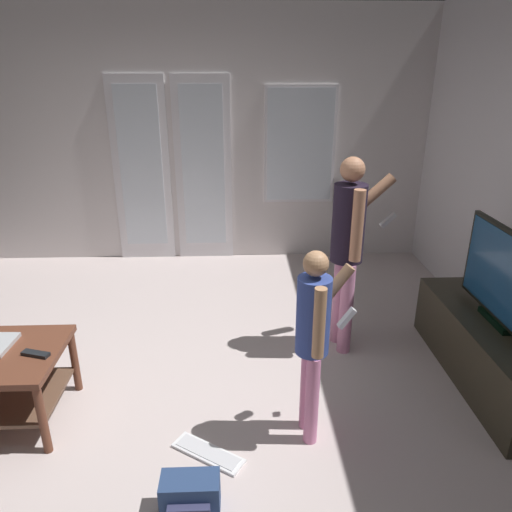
{
  "coord_description": "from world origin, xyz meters",
  "views": [
    {
      "loc": [
        0.55,
        -2.54,
        2.07
      ],
      "look_at": [
        0.66,
        0.14,
        1.01
      ],
      "focal_mm": 33.35,
      "sensor_mm": 36.0,
      "label": 1
    }
  ],
  "objects_px": {
    "dvd_remote_slim": "(36,354)",
    "backpack": "(190,497)",
    "tv_stand": "(489,351)",
    "flat_screen_tv": "(504,278)",
    "person_adult": "(349,239)",
    "loose_keyboard": "(208,453)",
    "person_child": "(314,331)"
  },
  "relations": [
    {
      "from": "dvd_remote_slim",
      "to": "backpack",
      "type": "bearing_deg",
      "value": -18.84
    },
    {
      "from": "tv_stand",
      "to": "flat_screen_tv",
      "type": "distance_m",
      "value": 0.56
    },
    {
      "from": "flat_screen_tv",
      "to": "person_adult",
      "type": "height_order",
      "value": "person_adult"
    },
    {
      "from": "loose_keyboard",
      "to": "person_adult",
      "type": "bearing_deg",
      "value": 48.33
    },
    {
      "from": "tv_stand",
      "to": "person_child",
      "type": "distance_m",
      "value": 1.5
    },
    {
      "from": "flat_screen_tv",
      "to": "dvd_remote_slim",
      "type": "height_order",
      "value": "flat_screen_tv"
    },
    {
      "from": "person_child",
      "to": "flat_screen_tv",
      "type": "bearing_deg",
      "value": 20.32
    },
    {
      "from": "flat_screen_tv",
      "to": "loose_keyboard",
      "type": "bearing_deg",
      "value": -161.49
    },
    {
      "from": "person_child",
      "to": "dvd_remote_slim",
      "type": "height_order",
      "value": "person_child"
    },
    {
      "from": "tv_stand",
      "to": "person_adult",
      "type": "bearing_deg",
      "value": 152.5
    },
    {
      "from": "person_child",
      "to": "dvd_remote_slim",
      "type": "relative_size",
      "value": 6.99
    },
    {
      "from": "flat_screen_tv",
      "to": "loose_keyboard",
      "type": "height_order",
      "value": "flat_screen_tv"
    },
    {
      "from": "person_adult",
      "to": "backpack",
      "type": "height_order",
      "value": "person_adult"
    },
    {
      "from": "person_adult",
      "to": "loose_keyboard",
      "type": "distance_m",
      "value": 1.75
    },
    {
      "from": "tv_stand",
      "to": "dvd_remote_slim",
      "type": "distance_m",
      "value": 2.98
    },
    {
      "from": "tv_stand",
      "to": "loose_keyboard",
      "type": "xyz_separation_m",
      "value": [
        -1.93,
        -0.64,
        -0.22
      ]
    },
    {
      "from": "backpack",
      "to": "flat_screen_tv",
      "type": "bearing_deg",
      "value": 27.16
    },
    {
      "from": "flat_screen_tv",
      "to": "dvd_remote_slim",
      "type": "distance_m",
      "value": 2.98
    },
    {
      "from": "flat_screen_tv",
      "to": "backpack",
      "type": "xyz_separation_m",
      "value": [
        -2.0,
        -1.02,
        -0.69
      ]
    },
    {
      "from": "loose_keyboard",
      "to": "dvd_remote_slim",
      "type": "relative_size",
      "value": 2.59
    },
    {
      "from": "backpack",
      "to": "dvd_remote_slim",
      "type": "distance_m",
      "value": 1.24
    },
    {
      "from": "backpack",
      "to": "person_adult",
      "type": "bearing_deg",
      "value": 54.66
    },
    {
      "from": "backpack",
      "to": "loose_keyboard",
      "type": "height_order",
      "value": "backpack"
    },
    {
      "from": "backpack",
      "to": "loose_keyboard",
      "type": "xyz_separation_m",
      "value": [
        0.06,
        0.38,
        -0.09
      ]
    },
    {
      "from": "backpack",
      "to": "dvd_remote_slim",
      "type": "relative_size",
      "value": 1.72
    },
    {
      "from": "tv_stand",
      "to": "backpack",
      "type": "bearing_deg",
      "value": -152.94
    },
    {
      "from": "flat_screen_tv",
      "to": "person_child",
      "type": "distance_m",
      "value": 1.42
    },
    {
      "from": "tv_stand",
      "to": "person_adult",
      "type": "relative_size",
      "value": 1.0
    },
    {
      "from": "tv_stand",
      "to": "dvd_remote_slim",
      "type": "relative_size",
      "value": 8.85
    },
    {
      "from": "backpack",
      "to": "tv_stand",
      "type": "bearing_deg",
      "value": 27.06
    },
    {
      "from": "person_child",
      "to": "backpack",
      "type": "distance_m",
      "value": 1.05
    },
    {
      "from": "person_child",
      "to": "dvd_remote_slim",
      "type": "distance_m",
      "value": 1.64
    }
  ]
}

